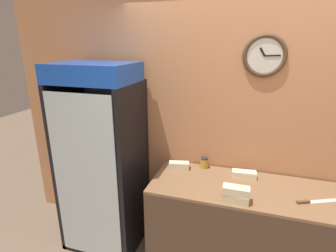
% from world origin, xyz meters
% --- Properties ---
extents(wall_back, '(5.20, 0.09, 2.70)m').
position_xyz_m(wall_back, '(0.00, 1.27, 1.36)').
color(wall_back, tan).
rests_on(wall_back, ground_plane).
extents(prep_counter, '(1.64, 0.67, 0.91)m').
position_xyz_m(prep_counter, '(0.00, 0.88, 0.46)').
color(prep_counter, '#4C3828').
rests_on(prep_counter, ground_plane).
extents(beverage_cooler, '(0.77, 0.65, 1.96)m').
position_xyz_m(beverage_cooler, '(-1.42, 0.94, 1.07)').
color(beverage_cooler, black).
rests_on(beverage_cooler, ground_plane).
extents(sandwich_stack_bottom, '(0.21, 0.10, 0.07)m').
position_xyz_m(sandwich_stack_bottom, '(-0.05, 0.63, 0.95)').
color(sandwich_stack_bottom, beige).
rests_on(sandwich_stack_bottom, prep_counter).
extents(sandwich_stack_middle, '(0.21, 0.10, 0.07)m').
position_xyz_m(sandwich_stack_middle, '(-0.05, 0.63, 1.01)').
color(sandwich_stack_middle, beige).
rests_on(sandwich_stack_middle, sandwich_stack_bottom).
extents(sandwich_flat_left, '(0.23, 0.11, 0.06)m').
position_xyz_m(sandwich_flat_left, '(0.00, 1.07, 0.95)').
color(sandwich_flat_left, beige).
rests_on(sandwich_flat_left, prep_counter).
extents(sandwich_flat_right, '(0.21, 0.13, 0.07)m').
position_xyz_m(sandwich_flat_right, '(-0.64, 1.06, 0.95)').
color(sandwich_flat_right, beige).
rests_on(sandwich_flat_right, prep_counter).
extents(chefs_knife, '(0.34, 0.18, 0.02)m').
position_xyz_m(chefs_knife, '(0.54, 0.80, 0.92)').
color(chefs_knife, silver).
rests_on(chefs_knife, prep_counter).
extents(condiment_jar, '(0.08, 0.08, 0.11)m').
position_xyz_m(condiment_jar, '(-0.40, 1.15, 0.97)').
color(condiment_jar, gold).
rests_on(condiment_jar, prep_counter).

